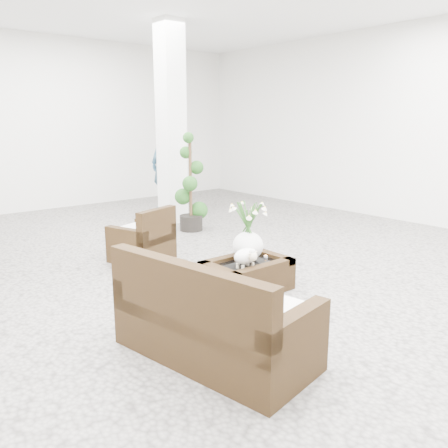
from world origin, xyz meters
TOP-DOWN VIEW (x-y plane):
  - ground at (0.00, 0.00)m, footprint 11.00×11.00m
  - column at (1.20, 2.80)m, footprint 0.40×0.40m
  - coffee_table at (-0.17, -0.69)m, footprint 0.90×0.60m
  - sheep_figurine at (-0.29, -0.79)m, footprint 0.28×0.23m
  - planter_narcissus at (-0.07, -0.59)m, footprint 0.44×0.44m
  - tealight at (0.13, -0.67)m, footprint 0.04×0.04m
  - armchair at (-0.47, 1.04)m, footprint 0.84×0.83m
  - loveseat at (-1.32, -1.58)m, footprint 1.01×1.67m
  - topiary at (1.03, 2.01)m, footprint 0.43×0.43m
  - shopper at (1.68, 3.80)m, footprint 0.52×0.75m

SIDE VIEW (x-z plane):
  - ground at x=0.00m, z-range 0.00..0.00m
  - coffee_table at x=-0.17m, z-range 0.00..0.31m
  - tealight at x=0.13m, z-range 0.31..0.34m
  - armchair at x=-0.47m, z-range 0.00..0.72m
  - loveseat at x=-1.32m, z-range 0.00..0.83m
  - sheep_figurine at x=-0.29m, z-range 0.31..0.52m
  - planter_narcissus at x=-0.07m, z-range 0.31..1.11m
  - topiary at x=1.03m, z-range 0.00..1.60m
  - shopper at x=1.68m, z-range 0.00..1.98m
  - column at x=1.20m, z-range 0.00..3.50m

